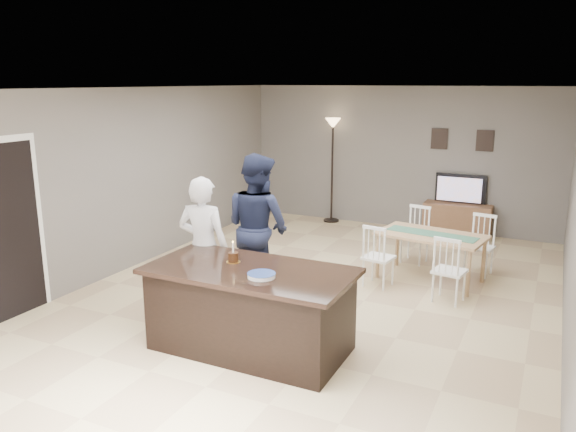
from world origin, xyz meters
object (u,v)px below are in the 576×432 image
at_px(woman, 203,247).
at_px(birthday_cake, 233,257).
at_px(tv_console, 457,220).
at_px(plate_stack, 261,275).
at_px(television, 460,189).
at_px(dining_table, 431,242).
at_px(man, 258,227).
at_px(floor_lamp, 333,142).
at_px(kitchen_island, 251,309).

bearing_deg(woman, birthday_cake, 138.36).
xyz_separation_m(tv_console, plate_stack, (-0.97, -5.75, 0.62)).
relative_size(television, dining_table, 0.50).
height_order(woman, plate_stack, woman).
distance_m(tv_console, man, 4.65).
relative_size(tv_console, television, 1.31).
xyz_separation_m(tv_console, man, (-1.85, -4.22, 0.65)).
bearing_deg(floor_lamp, plate_stack, -75.26).
distance_m(birthday_cake, floor_lamp, 5.61).
distance_m(tv_console, dining_table, 2.61).
relative_size(television, birthday_cake, 3.88).
xyz_separation_m(kitchen_island, floor_lamp, (-1.28, 5.59, 1.16)).
relative_size(plate_stack, floor_lamp, 0.14).
height_order(man, dining_table, man).
bearing_deg(dining_table, tv_console, 100.34).
bearing_deg(tv_console, dining_table, -88.78).
relative_size(tv_console, birthday_cake, 5.10).
xyz_separation_m(tv_console, dining_table, (0.06, -2.60, 0.27)).
distance_m(television, dining_table, 2.68).
relative_size(kitchen_island, floor_lamp, 1.03).
xyz_separation_m(television, floor_lamp, (-2.48, -0.05, 0.75)).
distance_m(television, man, 4.67).
bearing_deg(television, dining_table, 91.18).
bearing_deg(television, man, 66.67).
distance_m(television, birthday_cake, 5.72).
relative_size(television, man, 0.48).
bearing_deg(man, floor_lamp, -63.24).
xyz_separation_m(woman, floor_lamp, (-0.33, 5.04, 0.76)).
bearing_deg(woman, kitchen_island, 140.91).
bearing_deg(floor_lamp, woman, -86.21).
bearing_deg(birthday_cake, woman, 147.38).
relative_size(dining_table, floor_lamp, 0.88).
height_order(tv_console, man, man).
relative_size(kitchen_island, man, 1.13).
height_order(woman, man, man).
bearing_deg(television, kitchen_island, 77.99).
bearing_deg(television, birthday_cake, 75.12).
height_order(television, floor_lamp, floor_lamp).
height_order(tv_console, plate_stack, plate_stack).
bearing_deg(birthday_cake, tv_console, 74.94).
bearing_deg(dining_table, birthday_cake, -108.93).
height_order(woman, birthday_cake, woman).
relative_size(tv_console, man, 0.63).
xyz_separation_m(television, plate_stack, (-0.97, -5.82, 0.06)).
distance_m(plate_stack, dining_table, 3.34).
distance_m(tv_console, plate_stack, 5.87).
height_order(kitchen_island, tv_console, kitchen_island).
xyz_separation_m(tv_console, floor_lamp, (-2.48, 0.02, 1.31)).
bearing_deg(plate_stack, dining_table, 72.07).
distance_m(tv_console, woman, 5.49).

